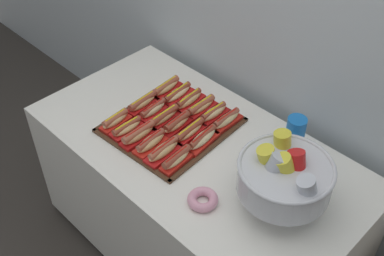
{
  "coord_description": "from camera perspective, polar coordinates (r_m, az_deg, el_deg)",
  "views": [
    {
      "loc": [
        1.05,
        -1.08,
        2.18
      ],
      "look_at": [
        -0.08,
        0.05,
        0.77
      ],
      "focal_mm": 44.74,
      "sensor_mm": 36.0,
      "label": 1
    }
  ],
  "objects": [
    {
      "name": "ground_plane",
      "position": [
        2.65,
        0.44,
        -13.87
      ],
      "size": [
        10.0,
        10.0,
        0.0
      ],
      "primitive_type": "plane",
      "color": "#38332D"
    },
    {
      "name": "buffet_table",
      "position": [
        2.34,
        0.49,
        -8.36
      ],
      "size": [
        1.52,
        0.8,
        0.75
      ],
      "color": "white",
      "rests_on": "ground_plane"
    },
    {
      "name": "serving_tray",
      "position": [
        2.17,
        -2.51,
        0.3
      ],
      "size": [
        0.51,
        0.55,
        0.01
      ],
      "color": "#472B19",
      "rests_on": "buffet_table"
    },
    {
      "name": "hot_dog_0",
      "position": [
        2.18,
        -9.11,
        0.92
      ],
      "size": [
        0.07,
        0.16,
        0.06
      ],
      "color": "red",
      "rests_on": "serving_tray"
    },
    {
      "name": "hot_dog_1",
      "position": [
        2.14,
        -7.77,
        -0.01
      ],
      "size": [
        0.07,
        0.16,
        0.06
      ],
      "color": "red",
      "rests_on": "serving_tray"
    },
    {
      "name": "hot_dog_2",
      "position": [
        2.09,
        -6.39,
        -0.79
      ],
      "size": [
        0.07,
        0.18,
        0.07
      ],
      "color": "#B21414",
      "rests_on": "serving_tray"
    },
    {
      "name": "hot_dog_3",
      "position": [
        2.05,
        -4.94,
        -1.76
      ],
      "size": [
        0.08,
        0.17,
        0.06
      ],
      "color": "red",
      "rests_on": "serving_tray"
    },
    {
      "name": "hot_dog_4",
      "position": [
        2.01,
        -3.43,
        -2.73
      ],
      "size": [
        0.08,
        0.18,
        0.06
      ],
      "color": "red",
      "rests_on": "serving_tray"
    },
    {
      "name": "hot_dog_5",
      "position": [
        1.97,
        -1.85,
        -3.73
      ],
      "size": [
        0.07,
        0.16,
        0.06
      ],
      "color": "red",
      "rests_on": "serving_tray"
    },
    {
      "name": "hot_dog_6",
      "position": [
        2.26,
        -6.0,
        2.95
      ],
      "size": [
        0.07,
        0.18,
        0.06
      ],
      "color": "#B21414",
      "rests_on": "serving_tray"
    },
    {
      "name": "hot_dog_7",
      "position": [
        2.22,
        -4.65,
        2.15
      ],
      "size": [
        0.07,
        0.16,
        0.06
      ],
      "color": "red",
      "rests_on": "serving_tray"
    },
    {
      "name": "hot_dog_8",
      "position": [
        2.17,
        -3.26,
        1.35
      ],
      "size": [
        0.07,
        0.18,
        0.06
      ],
      "color": "#B21414",
      "rests_on": "serving_tray"
    },
    {
      "name": "hot_dog_9",
      "position": [
        2.13,
        -1.8,
        0.52
      ],
      "size": [
        0.07,
        0.17,
        0.06
      ],
      "color": "#B21414",
      "rests_on": "serving_tray"
    },
    {
      "name": "hot_dog_10",
      "position": [
        2.1,
        -0.3,
        -0.42
      ],
      "size": [
        0.07,
        0.18,
        0.06
      ],
      "color": "red",
      "rests_on": "serving_tray"
    },
    {
      "name": "hot_dog_11",
      "position": [
        2.06,
        1.26,
        -1.32
      ],
      "size": [
        0.09,
        0.19,
        0.06
      ],
      "color": "red",
      "rests_on": "serving_tray"
    },
    {
      "name": "hot_dog_12",
      "position": [
        2.35,
        -3.11,
        4.84
      ],
      "size": [
        0.08,
        0.19,
        0.06
      ],
      "color": "#B21414",
      "rests_on": "serving_tray"
    },
    {
      "name": "hot_dog_13",
      "position": [
        2.31,
        -1.76,
        4.06
      ],
      "size": [
        0.08,
        0.19,
        0.06
      ],
      "color": "red",
      "rests_on": "serving_tray"
    },
    {
      "name": "hot_dog_14",
      "position": [
        2.27,
        -0.37,
        3.32
      ],
      "size": [
        0.08,
        0.19,
        0.06
      ],
      "color": "red",
      "rests_on": "serving_tray"
    },
    {
      "name": "hot_dog_15",
      "position": [
        2.23,
        1.08,
        2.55
      ],
      "size": [
        0.07,
        0.17,
        0.06
      ],
      "color": "red",
      "rests_on": "serving_tray"
    },
    {
      "name": "hot_dog_16",
      "position": [
        2.19,
        2.57,
        1.75
      ],
      "size": [
        0.06,
        0.17,
        0.06
      ],
      "color": "#B21414",
      "rests_on": "serving_tray"
    },
    {
      "name": "hot_dog_17",
      "position": [
        2.16,
        4.11,
        0.94
      ],
      "size": [
        0.06,
        0.18,
        0.06
      ],
      "color": "red",
      "rests_on": "serving_tray"
    },
    {
      "name": "punch_bowl",
      "position": [
        1.77,
        10.98,
        -5.7
      ],
      "size": [
        0.35,
        0.35,
        0.27
      ],
      "color": "silver",
      "rests_on": "buffet_table"
    },
    {
      "name": "cup_stack",
      "position": [
        2.05,
        12.16,
        -0.8
      ],
      "size": [
        0.08,
        0.08,
        0.17
      ],
      "color": "blue",
      "rests_on": "buffet_table"
    },
    {
      "name": "donut",
      "position": [
        1.85,
        1.29,
        -8.51
      ],
      "size": [
        0.12,
        0.12,
        0.04
      ],
      "color": "pink",
      "rests_on": "buffet_table"
    }
  ]
}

